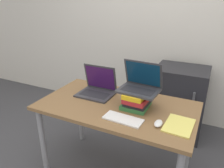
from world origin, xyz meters
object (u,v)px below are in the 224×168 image
(laptop_on_books, at_px, (140,85))
(notepad, at_px, (179,125))
(book_stack, at_px, (137,99))
(mouse, at_px, (158,123))
(wireless_keyboard, at_px, (123,119))
(laptop_left, at_px, (97,89))
(mini_fridge, at_px, (179,101))

(laptop_on_books, height_order, notepad, laptop_on_books)
(book_stack, xyz_separation_m, mouse, (0.23, -0.19, -0.06))
(wireless_keyboard, relative_size, mouse, 3.05)
(laptop_on_books, relative_size, mouse, 3.36)
(notepad, bearing_deg, wireless_keyboard, -165.68)
(laptop_left, relative_size, wireless_keyboard, 1.07)
(notepad, relative_size, mini_fridge, 0.32)
(laptop_on_books, xyz_separation_m, mouse, (0.22, -0.22, -0.18))
(mouse, bearing_deg, wireless_keyboard, -170.15)
(laptop_left, xyz_separation_m, book_stack, (0.43, -0.08, 0.02))
(book_stack, relative_size, mini_fridge, 0.34)
(notepad, bearing_deg, mini_fridge, 98.25)
(notepad, bearing_deg, mouse, -157.71)
(wireless_keyboard, xyz_separation_m, mouse, (0.25, 0.04, 0.01))
(mini_fridge, bearing_deg, laptop_left, -126.99)
(laptop_left, bearing_deg, notepad, -15.51)
(wireless_keyboard, bearing_deg, mini_fridge, 78.56)
(laptop_left, relative_size, notepad, 1.20)
(laptop_left, xyz_separation_m, mouse, (0.65, -0.27, -0.04))
(book_stack, bearing_deg, mini_fridge, 77.23)
(laptop_on_books, xyz_separation_m, notepad, (0.36, -0.16, -0.18))
(laptop_left, relative_size, mouse, 3.25)
(notepad, height_order, mini_fridge, mini_fridge)
(notepad, bearing_deg, laptop_on_books, 155.69)
(laptop_on_books, distance_m, wireless_keyboard, 0.32)
(laptop_on_books, height_order, mini_fridge, laptop_on_books)
(mouse, distance_m, mini_fridge, 1.17)
(laptop_left, xyz_separation_m, wireless_keyboard, (0.40, -0.32, -0.05))
(notepad, bearing_deg, laptop_left, 164.49)
(laptop_left, distance_m, book_stack, 0.43)
(mouse, bearing_deg, notepad, 22.29)
(book_stack, bearing_deg, notepad, -20.60)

